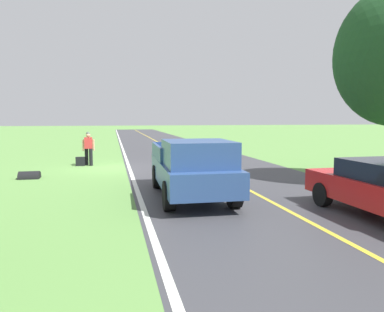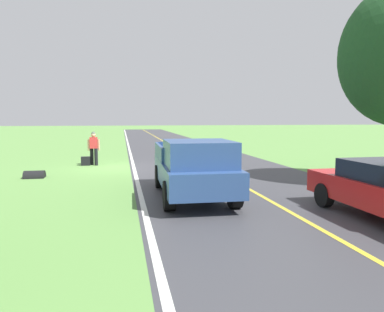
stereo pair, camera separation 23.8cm
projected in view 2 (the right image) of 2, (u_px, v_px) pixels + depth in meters
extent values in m
plane|color=#609347|center=(117.00, 168.00, 18.16)|extent=(200.00, 200.00, 0.00)
cube|color=#3D3D42|center=(207.00, 165.00, 19.01)|extent=(7.84, 120.00, 0.00)
cube|color=silver|center=(134.00, 167.00, 18.31)|extent=(0.16, 117.60, 0.00)
cube|color=gold|center=(207.00, 165.00, 19.01)|extent=(0.14, 117.60, 0.00)
cylinder|color=black|center=(96.00, 157.00, 18.96)|extent=(0.18, 0.18, 0.88)
cylinder|color=black|center=(92.00, 157.00, 19.14)|extent=(0.18, 0.18, 0.88)
cube|color=red|center=(94.00, 143.00, 18.98)|extent=(0.41, 0.28, 0.58)
sphere|color=tan|center=(93.00, 135.00, 18.94)|extent=(0.23, 0.23, 0.23)
sphere|color=#4C564C|center=(93.00, 134.00, 18.93)|extent=(0.20, 0.20, 0.20)
cube|color=#234C2D|center=(94.00, 142.00, 19.17)|extent=(0.33, 0.21, 0.44)
cylinder|color=tan|center=(99.00, 145.00, 19.03)|extent=(0.10, 0.10, 0.58)
cylinder|color=tan|center=(88.00, 145.00, 18.91)|extent=(0.10, 0.10, 0.58)
cube|color=black|center=(86.00, 161.00, 18.93)|extent=(0.47, 0.22, 0.46)
cube|color=#2D4C84|center=(192.00, 172.00, 11.54)|extent=(2.14, 5.45, 0.70)
cube|color=#2D4C84|center=(199.00, 153.00, 10.30)|extent=(1.89, 2.21, 0.72)
cube|color=black|center=(199.00, 151.00, 10.30)|extent=(1.71, 1.34, 0.43)
cube|color=#2D4C84|center=(214.00, 151.00, 12.70)|extent=(0.18, 3.03, 0.45)
cube|color=#2D4C84|center=(159.00, 151.00, 12.39)|extent=(0.18, 3.03, 0.45)
cube|color=#2D4C84|center=(181.00, 148.00, 14.03)|extent=(1.84, 0.15, 0.45)
cylinder|color=black|center=(235.00, 193.00, 10.01)|extent=(0.32, 0.81, 0.80)
cylinder|color=black|center=(169.00, 196.00, 9.72)|extent=(0.32, 0.81, 0.80)
cylinder|color=black|center=(209.00, 175.00, 13.25)|extent=(0.32, 0.81, 0.80)
cylinder|color=black|center=(160.00, 176.00, 12.95)|extent=(0.32, 0.81, 0.80)
cylinder|color=black|center=(324.00, 195.00, 10.13)|extent=(0.25, 0.66, 0.66)
cylinder|color=black|center=(377.00, 192.00, 10.48)|extent=(0.25, 0.66, 0.66)
cylinder|color=black|center=(35.00, 178.00, 15.06)|extent=(0.80, 0.60, 0.60)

